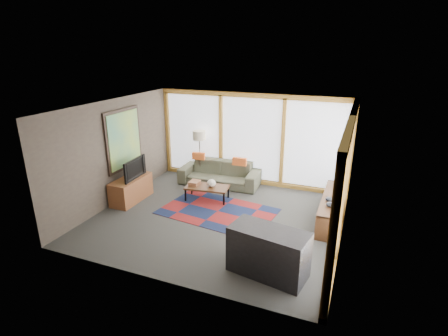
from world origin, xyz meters
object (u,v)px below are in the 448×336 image
at_px(bookshelf, 330,208).
at_px(television, 132,168).
at_px(floor_lamp, 200,156).
at_px(coffee_table, 207,193).
at_px(sofa, 220,173).
at_px(tv_console, 131,189).
at_px(bar_counter, 268,252).

height_order(bookshelf, television, television).
bearing_deg(television, floor_lamp, -29.08).
xyz_separation_m(coffee_table, bookshelf, (3.08, 0.07, 0.09)).
bearing_deg(sofa, bookshelf, -20.65).
distance_m(bookshelf, tv_console, 4.95).
xyz_separation_m(coffee_table, tv_console, (-1.80, -0.77, 0.12)).
bearing_deg(floor_lamp, bookshelf, -16.43).
bearing_deg(floor_lamp, sofa, -8.64).
relative_size(bookshelf, bar_counter, 1.62).
bearing_deg(bookshelf, tv_console, -170.19).
bearing_deg(bar_counter, coffee_table, 143.14).
relative_size(television, bar_counter, 0.67).
height_order(tv_console, television, television).
relative_size(floor_lamp, coffee_table, 1.37).
relative_size(sofa, floor_lamp, 1.51).
distance_m(sofa, bookshelf, 3.36).
height_order(sofa, coffee_table, sofa).
bearing_deg(bar_counter, floor_lamp, 140.08).
distance_m(floor_lamp, coffee_table, 1.55).
bearing_deg(television, coffee_table, -69.91).
bearing_deg(coffee_table, bar_counter, -47.05).
bearing_deg(sofa, television, -134.24).
relative_size(sofa, tv_console, 1.87).
relative_size(coffee_table, tv_console, 0.90).
bearing_deg(bookshelf, bar_counter, -107.42).
xyz_separation_m(sofa, coffee_table, (0.11, -1.11, -0.15)).
distance_m(sofa, bar_counter, 4.30).
height_order(sofa, television, television).
relative_size(tv_console, television, 1.35).
height_order(coffee_table, bar_counter, bar_counter).
distance_m(sofa, floor_lamp, 0.79).
relative_size(floor_lamp, bar_counter, 1.12).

